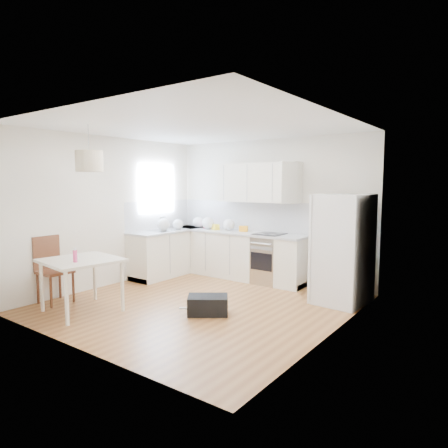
% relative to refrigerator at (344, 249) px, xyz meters
% --- Properties ---
extents(floor, '(4.20, 4.20, 0.00)m').
position_rel_refrigerator_xyz_m(floor, '(-1.75, -1.40, -0.85)').
color(floor, brown).
rests_on(floor, ground).
extents(ceiling, '(4.20, 4.20, 0.00)m').
position_rel_refrigerator_xyz_m(ceiling, '(-1.75, -1.40, 1.85)').
color(ceiling, white).
rests_on(ceiling, wall_back).
extents(wall_back, '(4.20, 0.00, 4.20)m').
position_rel_refrigerator_xyz_m(wall_back, '(-1.75, 0.70, 0.50)').
color(wall_back, white).
rests_on(wall_back, floor).
extents(wall_left, '(0.00, 4.20, 4.20)m').
position_rel_refrigerator_xyz_m(wall_left, '(-3.85, -1.40, 0.50)').
color(wall_left, white).
rests_on(wall_left, floor).
extents(wall_right, '(0.00, 4.20, 4.20)m').
position_rel_refrigerator_xyz_m(wall_right, '(0.35, -1.40, 0.50)').
color(wall_right, white).
rests_on(wall_right, floor).
extents(window_glassblock, '(0.02, 1.00, 1.00)m').
position_rel_refrigerator_xyz_m(window_glassblock, '(-3.84, -0.25, 0.90)').
color(window_glassblock, '#BFE0F9').
rests_on(window_glassblock, wall_left).
extents(cabinets_back, '(3.00, 0.60, 0.88)m').
position_rel_refrigerator_xyz_m(cabinets_back, '(-2.35, 0.40, -0.41)').
color(cabinets_back, white).
rests_on(cabinets_back, floor).
extents(cabinets_left, '(0.60, 1.80, 0.88)m').
position_rel_refrigerator_xyz_m(cabinets_left, '(-3.55, -0.20, -0.41)').
color(cabinets_left, white).
rests_on(cabinets_left, floor).
extents(counter_back, '(3.02, 0.64, 0.04)m').
position_rel_refrigerator_xyz_m(counter_back, '(-2.35, 0.40, 0.05)').
color(counter_back, '#AEB1B3').
rests_on(counter_back, cabinets_back).
extents(counter_left, '(0.64, 1.82, 0.04)m').
position_rel_refrigerator_xyz_m(counter_left, '(-3.55, -0.20, 0.05)').
color(counter_left, '#AEB1B3').
rests_on(counter_left, cabinets_left).
extents(backsplash_back, '(3.00, 0.01, 0.58)m').
position_rel_refrigerator_xyz_m(backsplash_back, '(-2.35, 0.69, 0.36)').
color(backsplash_back, white).
rests_on(backsplash_back, wall_back).
extents(backsplash_left, '(0.01, 1.80, 0.58)m').
position_rel_refrigerator_xyz_m(backsplash_left, '(-3.84, -0.20, 0.36)').
color(backsplash_left, white).
rests_on(backsplash_left, wall_left).
extents(upper_cabinets, '(1.70, 0.32, 0.75)m').
position_rel_refrigerator_xyz_m(upper_cabinets, '(-1.90, 0.54, 1.02)').
color(upper_cabinets, white).
rests_on(upper_cabinets, wall_back).
extents(range_oven, '(0.50, 0.61, 0.88)m').
position_rel_refrigerator_xyz_m(range_oven, '(-1.55, 0.40, -0.41)').
color(range_oven, '#BCBFC1').
rests_on(range_oven, floor).
extents(sink, '(0.50, 0.80, 0.16)m').
position_rel_refrigerator_xyz_m(sink, '(-3.55, -0.25, 0.06)').
color(sink, '#BCBFC1').
rests_on(sink, counter_left).
extents(refrigerator, '(0.89, 0.91, 1.70)m').
position_rel_refrigerator_xyz_m(refrigerator, '(0.00, 0.00, 0.00)').
color(refrigerator, white).
rests_on(refrigerator, floor).
extents(dining_table, '(1.11, 1.11, 0.78)m').
position_rel_refrigerator_xyz_m(dining_table, '(-2.92, -2.68, -0.16)').
color(dining_table, beige).
rests_on(dining_table, floor).
extents(dining_chair, '(0.44, 0.44, 1.04)m').
position_rel_refrigerator_xyz_m(dining_chair, '(-3.61, -2.68, -0.33)').
color(dining_chair, '#4B2516').
rests_on(dining_chair, floor).
extents(drink_bottle, '(0.08, 0.08, 0.20)m').
position_rel_refrigerator_xyz_m(drink_bottle, '(-2.78, -2.86, 0.03)').
color(drink_bottle, '#E13E7B').
rests_on(drink_bottle, dining_table).
extents(gym_bag, '(0.68, 0.64, 0.26)m').
position_rel_refrigerator_xyz_m(gym_bag, '(-1.37, -1.69, -0.72)').
color(gym_bag, black).
rests_on(gym_bag, floor).
extents(pendant_lamp, '(0.39, 0.39, 0.30)m').
position_rel_refrigerator_xyz_m(pendant_lamp, '(-2.83, -2.54, 1.33)').
color(pendant_lamp, beige).
rests_on(pendant_lamp, ceiling).
extents(grocery_bag_a, '(0.25, 0.21, 0.22)m').
position_rel_refrigerator_xyz_m(grocery_bag_a, '(-3.32, 0.44, 0.18)').
color(grocery_bag_a, silver).
rests_on(grocery_bag_a, counter_back).
extents(grocery_bag_b, '(0.27, 0.23, 0.25)m').
position_rel_refrigerator_xyz_m(grocery_bag_b, '(-2.97, 0.34, 0.19)').
color(grocery_bag_b, silver).
rests_on(grocery_bag_b, counter_back).
extents(grocery_bag_c, '(0.25, 0.21, 0.22)m').
position_rel_refrigerator_xyz_m(grocery_bag_c, '(-2.53, 0.46, 0.18)').
color(grocery_bag_c, silver).
rests_on(grocery_bag_c, counter_back).
extents(grocery_bag_d, '(0.22, 0.19, 0.20)m').
position_rel_refrigerator_xyz_m(grocery_bag_d, '(-3.47, -0.03, 0.17)').
color(grocery_bag_d, silver).
rests_on(grocery_bag_d, counter_back).
extents(grocery_bag_e, '(0.27, 0.23, 0.25)m').
position_rel_refrigerator_xyz_m(grocery_bag_e, '(-3.51, -0.40, 0.19)').
color(grocery_bag_e, silver).
rests_on(grocery_bag_e, counter_left).
extents(snack_orange, '(0.19, 0.15, 0.11)m').
position_rel_refrigerator_xyz_m(snack_orange, '(-2.17, 0.44, 0.12)').
color(snack_orange, '#FF9C16').
rests_on(snack_orange, counter_back).
extents(snack_yellow, '(0.19, 0.16, 0.11)m').
position_rel_refrigerator_xyz_m(snack_yellow, '(-2.79, 0.35, 0.13)').
color(snack_yellow, yellow).
rests_on(snack_yellow, counter_back).
extents(snack_red, '(0.19, 0.16, 0.11)m').
position_rel_refrigerator_xyz_m(snack_red, '(-3.08, 0.46, 0.12)').
color(snack_red, red).
rests_on(snack_red, counter_back).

